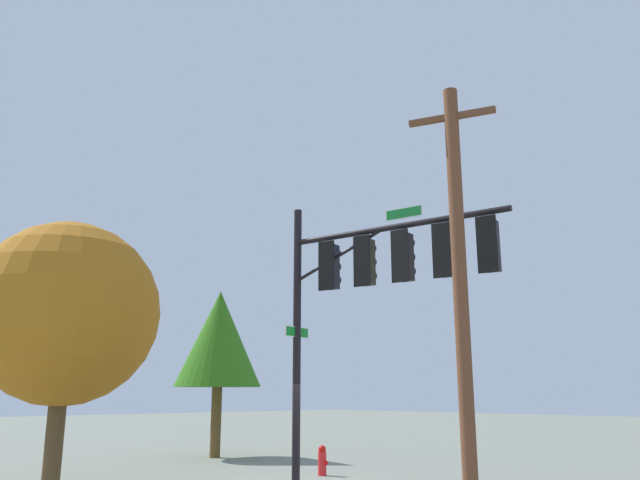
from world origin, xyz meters
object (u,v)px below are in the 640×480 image
object	(u,v)px
utility_pole	(460,283)
fire_hydrant	(322,460)
tree_near	(66,313)
tree_mid	(219,339)
signal_pole_assembly	(379,277)

from	to	relation	value
utility_pole	fire_hydrant	bearing A→B (deg)	157.98
fire_hydrant	tree_near	xyz separation A→B (m)	(-1.99, -6.93, 3.82)
tree_near	tree_mid	xyz separation A→B (m)	(-4.58, 7.69, 0.08)
tree_mid	utility_pole	bearing A→B (deg)	-14.76
utility_pole	tree_near	world-z (taller)	utility_pole
utility_pole	tree_mid	size ratio (longest dim) A/B	1.38
utility_pole	tree_mid	xyz separation A→B (m)	(-13.47, 3.55, -0.05)
fire_hydrant	signal_pole_assembly	bearing A→B (deg)	-26.65
utility_pole	tree_mid	bearing A→B (deg)	165.24
tree_near	signal_pole_assembly	bearing A→B (deg)	38.19
signal_pole_assembly	tree_near	bearing A→B (deg)	-141.81
tree_mid	tree_near	bearing A→B (deg)	-59.23
tree_near	utility_pole	bearing A→B (deg)	25.00
signal_pole_assembly	fire_hydrant	size ratio (longest dim) A/B	8.37
utility_pole	tree_near	distance (m)	9.81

